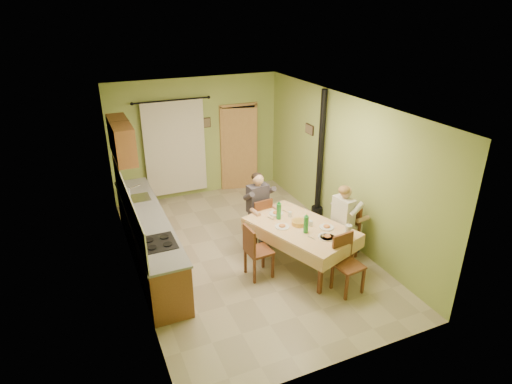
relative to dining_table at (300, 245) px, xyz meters
name	(u,v)px	position (x,y,z in m)	size (l,w,h in m)	color
floor	(246,252)	(-0.74, 0.73, -0.38)	(4.00, 6.00, 0.01)	tan
room_shell	(245,161)	(-0.74, 0.73, 1.44)	(4.04, 6.04, 2.82)	#9BB15B
kitchen_run	(149,238)	(-2.45, 1.13, 0.10)	(0.64, 3.64, 1.56)	brown
upper_cabinets	(121,139)	(-2.56, 2.43, 1.57)	(0.35, 1.40, 0.70)	brown
curtain	(175,148)	(-1.29, 3.63, 0.88)	(1.70, 0.07, 2.22)	black
doorway	(240,148)	(0.30, 3.66, 0.67)	(0.96, 0.26, 2.15)	black
dining_table	(300,245)	(0.00, 0.00, 0.00)	(1.70, 2.15, 0.76)	#E0B279
tableware	(306,224)	(0.05, -0.09, 0.45)	(1.01, 1.43, 0.33)	white
chair_far	(259,228)	(-0.36, 1.00, -0.09)	(0.44, 0.44, 0.94)	brown
chair_near	(347,275)	(0.31, -1.01, -0.09)	(0.46, 0.46, 0.97)	brown
chair_right	(343,241)	(0.85, -0.08, -0.09)	(0.50, 0.50, 1.00)	brown
chair_left	(258,261)	(-0.84, -0.05, -0.09)	(0.43, 0.43, 0.97)	brown
man_far	(259,200)	(-0.36, 1.01, 0.50)	(0.61, 0.51, 1.39)	#38333D
man_right	(345,213)	(0.83, -0.09, 0.50)	(0.52, 0.62, 1.39)	beige
stove_flue	(319,176)	(1.16, 1.33, 0.65)	(0.24, 0.24, 2.80)	black
picture_back	(207,123)	(-0.49, 3.70, 1.37)	(0.19, 0.03, 0.23)	black
picture_right	(310,129)	(1.23, 1.93, 1.47)	(0.03, 0.31, 0.21)	brown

